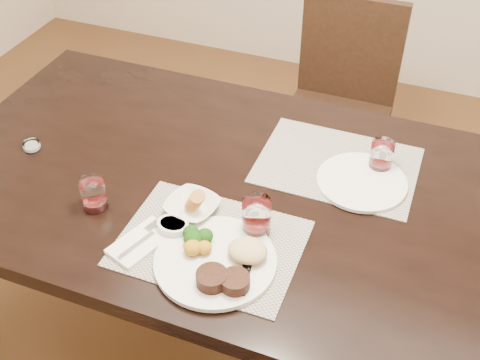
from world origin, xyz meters
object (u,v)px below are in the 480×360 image
at_px(chair_far, 340,97).
at_px(far_plate, 362,182).
at_px(dinner_plate, 220,261).
at_px(wine_glass_near, 256,218).
at_px(cracker_bowl, 192,206).
at_px(steak_knife, 249,270).

relative_size(chair_far, far_plate, 3.51).
bearing_deg(dinner_plate, chair_far, 72.47).
relative_size(chair_far, wine_glass_near, 8.67).
height_order(chair_far, far_plate, chair_far).
height_order(dinner_plate, cracker_bowl, cracker_bowl).
xyz_separation_m(cracker_bowl, far_plate, (0.40, 0.28, -0.01)).
xyz_separation_m(chair_far, far_plate, (0.23, -0.81, 0.26)).
bearing_deg(steak_knife, cracker_bowl, 135.42).
distance_m(dinner_plate, steak_knife, 0.07).
bearing_deg(dinner_plate, cracker_bowl, 117.26).
relative_size(chair_far, dinner_plate, 2.96).
bearing_deg(wine_glass_near, steak_knife, -77.12).
xyz_separation_m(steak_knife, cracker_bowl, (-0.22, 0.15, 0.01)).
distance_m(chair_far, far_plate, 0.88).
distance_m(wine_glass_near, far_plate, 0.36).
distance_m(dinner_plate, wine_glass_near, 0.15).
distance_m(chair_far, steak_knife, 1.26).
distance_m(chair_far, dinner_plate, 1.27).
relative_size(dinner_plate, steak_knife, 1.16).
xyz_separation_m(chair_far, wine_glass_near, (0.02, -1.09, 0.30)).
bearing_deg(far_plate, steak_knife, -113.42).
bearing_deg(cracker_bowl, chair_far, 81.13).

